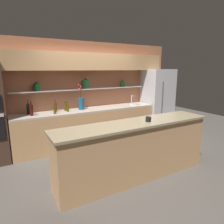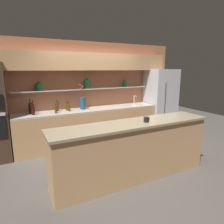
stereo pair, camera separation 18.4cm
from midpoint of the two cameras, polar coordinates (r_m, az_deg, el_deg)
ground_plane at (r=4.33m, az=1.99°, el=-14.02°), size 12.00×12.00×0.00m
back_wall_unit at (r=5.29m, az=-6.05°, el=8.19°), size 5.20×0.44×2.60m
back_counter_unit at (r=5.19m, az=-5.23°, el=-4.11°), size 3.65×0.62×0.92m
island_counter at (r=3.60m, az=7.43°, el=-10.86°), size 2.91×0.61×1.02m
refrigerator at (r=6.22m, az=14.44°, el=2.95°), size 0.82×0.73×1.91m
flower_vase at (r=5.05m, az=-7.33°, el=2.61°), size 0.14×0.14×0.64m
sink_fixture at (r=5.74m, az=7.70°, el=2.39°), size 0.27×0.27×0.25m
bottle_wine_0 at (r=4.68m, az=-20.62°, el=0.73°), size 0.07×0.07×0.33m
bottle_spirit_1 at (r=4.94m, az=-14.39°, el=1.54°), size 0.06×0.06×0.27m
bottle_oil_2 at (r=4.70m, az=-14.67°, el=0.71°), size 0.05×0.05×0.22m
bottle_oil_3 at (r=4.87m, az=-11.18°, el=1.25°), size 0.05×0.05×0.22m
bottle_oil_4 at (r=5.00m, az=-11.70°, el=1.49°), size 0.07×0.07×0.22m
bottle_wine_5 at (r=4.87m, az=-21.28°, el=1.12°), size 0.08×0.08×0.34m
coffee_mug at (r=3.49m, az=11.26°, el=-2.13°), size 0.11×0.09×0.09m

